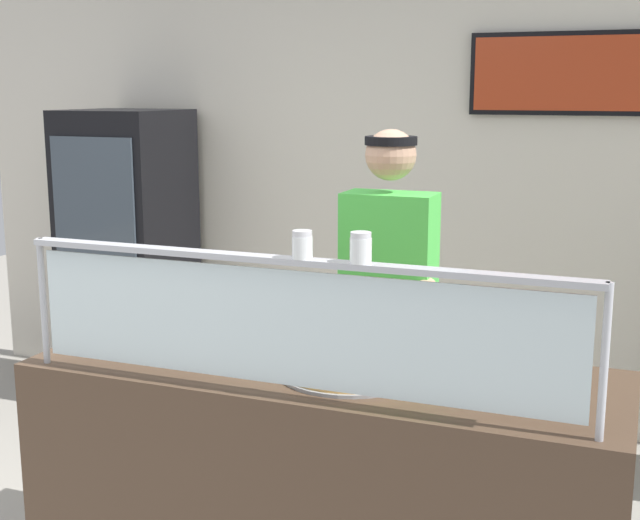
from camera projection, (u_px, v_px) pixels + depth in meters
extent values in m
cube|color=silver|center=(457.00, 190.00, 4.86)|extent=(6.50, 0.08, 2.70)
cube|color=black|center=(565.00, 74.00, 4.47)|extent=(0.99, 0.04, 0.43)
cube|color=#B23819|center=(564.00, 73.00, 4.45)|extent=(0.94, 0.01, 0.38)
cube|color=#4C3828|center=(323.00, 492.00, 3.10)|extent=(2.10, 0.74, 0.95)
cylinder|color=#B2B5BC|center=(43.00, 301.00, 3.02)|extent=(0.02, 0.02, 0.46)
cylinder|color=#B2B5BC|center=(604.00, 363.00, 2.34)|extent=(0.02, 0.02, 0.46)
cube|color=silver|center=(288.00, 328.00, 2.68)|extent=(1.84, 0.01, 0.38)
cube|color=#B2B5BC|center=(288.00, 260.00, 2.64)|extent=(1.90, 0.06, 0.02)
cylinder|color=#9EA0A8|center=(349.00, 372.00, 2.94)|extent=(0.49, 0.49, 0.01)
cylinder|color=tan|center=(349.00, 368.00, 2.94)|extent=(0.47, 0.47, 0.02)
cylinder|color=gold|center=(349.00, 365.00, 2.93)|extent=(0.41, 0.41, 0.01)
cube|color=#ADAFB7|center=(345.00, 365.00, 2.92)|extent=(0.08, 0.28, 0.01)
cylinder|color=white|center=(302.00, 247.00, 2.61)|extent=(0.06, 0.06, 0.07)
cylinder|color=white|center=(302.00, 251.00, 2.61)|extent=(0.05, 0.05, 0.05)
cylinder|color=silver|center=(302.00, 233.00, 2.60)|extent=(0.06, 0.06, 0.02)
cylinder|color=white|center=(361.00, 250.00, 2.54)|extent=(0.07, 0.07, 0.08)
cylinder|color=red|center=(361.00, 254.00, 2.54)|extent=(0.06, 0.06, 0.05)
cylinder|color=silver|center=(361.00, 235.00, 2.53)|extent=(0.06, 0.06, 0.02)
cylinder|color=#23232D|center=(362.00, 424.00, 3.73)|extent=(0.13, 0.13, 0.95)
cylinder|color=#23232D|center=(411.00, 431.00, 3.65)|extent=(0.13, 0.13, 0.95)
cube|color=#4CD14C|center=(389.00, 258.00, 3.54)|extent=(0.38, 0.21, 0.55)
sphere|color=tan|center=(391.00, 155.00, 3.46)|extent=(0.21, 0.21, 0.21)
cylinder|color=black|center=(391.00, 141.00, 3.45)|extent=(0.21, 0.21, 0.04)
cylinder|color=tan|center=(417.00, 296.00, 3.30)|extent=(0.08, 0.34, 0.08)
cube|color=black|center=(129.00, 257.00, 5.24)|extent=(0.64, 0.64, 1.80)
cube|color=#38424C|center=(96.00, 262.00, 4.92)|extent=(0.54, 0.02, 1.44)
cylinder|color=green|center=(86.00, 248.00, 5.07)|extent=(0.06, 0.06, 0.20)
cylinder|color=green|center=(107.00, 249.00, 5.01)|extent=(0.06, 0.06, 0.20)
cylinder|color=green|center=(130.00, 251.00, 4.96)|extent=(0.06, 0.06, 0.20)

